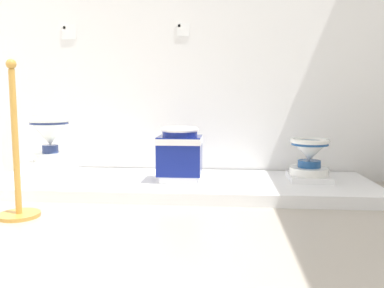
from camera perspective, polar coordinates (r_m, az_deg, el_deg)
ground_plane at (r=1.86m, az=-7.85°, el=-18.18°), size 5.71×5.69×0.02m
wall_back at (r=3.81m, az=-1.02°, el=17.44°), size 3.91×0.06×2.96m
display_platform at (r=3.30m, az=-1.92°, el=-5.99°), size 3.19×0.96×0.09m
plinth_block_rightmost at (r=3.50m, az=-19.87°, el=-3.59°), size 0.33×0.38×0.16m
antique_toilet_rightmost at (r=3.46m, az=-20.07°, el=1.40°), size 0.33×0.33×0.36m
plinth_block_broad_patterned at (r=3.24m, az=-1.76°, el=-4.89°), size 0.30×0.29×0.06m
antique_toilet_broad_patterned at (r=3.20m, az=-1.78°, el=-0.81°), size 0.36×0.32×0.39m
plinth_block_leftmost at (r=3.40m, az=16.67°, el=-4.69°), size 0.33×0.35×0.05m
antique_toilet_leftmost at (r=3.37m, az=16.79°, el=-1.35°), size 0.32×0.32×0.30m
info_placard_first at (r=4.03m, az=-17.53°, el=15.34°), size 0.14×0.01×0.14m
info_placard_second at (r=3.76m, az=-1.31°, el=16.38°), size 0.12×0.01×0.12m
stanchion_post_near_left at (r=2.77m, az=-24.20°, el=-3.88°), size 0.27×0.27×1.02m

